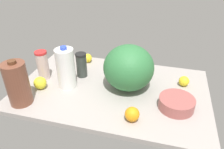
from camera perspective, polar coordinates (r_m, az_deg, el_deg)
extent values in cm
cube|color=#A19994|center=(141.08, 0.00, -4.00)|extent=(120.00, 76.00, 3.00)
cylinder|color=white|center=(138.42, -11.95, 1.55)|extent=(11.42, 11.42, 25.82)
cylinder|color=blue|center=(132.32, -12.60, 6.76)|extent=(4.00, 4.00, 1.80)
ellipsoid|color=#30733C|center=(134.19, 4.36, 1.80)|extent=(31.20, 31.20, 28.30)
cylinder|color=#A25450|center=(127.56, 16.49, -7.21)|extent=(19.79, 19.79, 6.50)
cylinder|color=#323833|center=(150.42, -7.95, 2.25)|extent=(7.22, 7.22, 15.58)
cylinder|color=black|center=(146.55, -8.19, 5.16)|extent=(7.44, 7.44, 1.40)
cylinder|color=beige|center=(153.12, -17.58, 2.15)|extent=(7.65, 7.65, 18.39)
cylinder|color=red|center=(148.83, -18.18, 5.48)|extent=(7.88, 7.88, 1.40)
cylinder|color=brown|center=(131.88, -23.46, -2.25)|extent=(12.71, 12.71, 25.48)
cylinder|color=#59331E|center=(125.51, -24.74, 2.96)|extent=(4.45, 4.45, 1.80)
sphere|color=yellow|center=(170.30, -6.41, 4.29)|extent=(6.73, 6.73, 6.73)
sphere|color=yellow|center=(148.20, 18.29, -1.65)|extent=(6.62, 6.62, 6.62)
sphere|color=yellow|center=(145.05, -18.27, -2.10)|extent=(7.97, 7.97, 7.97)
sphere|color=orange|center=(114.97, 5.28, -10.29)|extent=(7.75, 7.75, 7.75)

